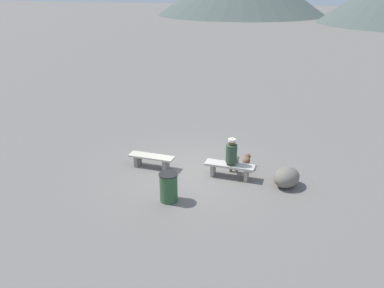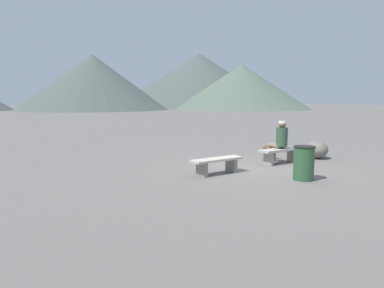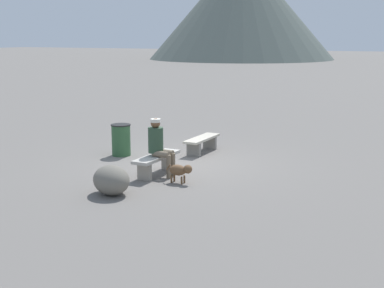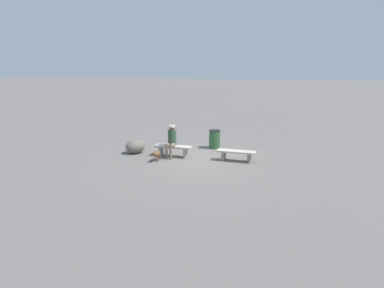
% 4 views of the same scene
% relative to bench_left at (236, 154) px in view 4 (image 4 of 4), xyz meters
% --- Properties ---
extents(ground, '(210.00, 210.00, 0.06)m').
position_rel_bench_left_xyz_m(ground, '(1.49, 0.04, -0.34)').
color(ground, slate).
extents(bench_left, '(1.57, 0.43, 0.44)m').
position_rel_bench_left_xyz_m(bench_left, '(0.00, 0.00, 0.00)').
color(bench_left, gray).
rests_on(bench_left, ground).
extents(bench_right, '(1.60, 0.44, 0.48)m').
position_rel_bench_left_xyz_m(bench_right, '(2.69, 0.08, 0.05)').
color(bench_right, gray).
rests_on(bench_right, ground).
extents(seated_person, '(0.37, 0.65, 1.36)m').
position_rel_bench_left_xyz_m(seated_person, '(2.73, 0.15, 0.49)').
color(seated_person, '#2D4733').
rests_on(seated_person, ground).
extents(dog, '(0.25, 0.65, 0.45)m').
position_rel_bench_left_xyz_m(dog, '(3.10, 0.92, -0.01)').
color(dog, brown).
rests_on(dog, ground).
extents(trash_bin, '(0.54, 0.54, 0.87)m').
position_rel_bench_left_xyz_m(trash_bin, '(1.32, -1.85, 0.13)').
color(trash_bin, '#2D5633').
rests_on(trash_bin, ground).
extents(boulder, '(1.09, 1.15, 0.62)m').
position_rel_bench_left_xyz_m(boulder, '(4.49, 0.03, 0.00)').
color(boulder, '#6B665B').
rests_on(boulder, ground).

